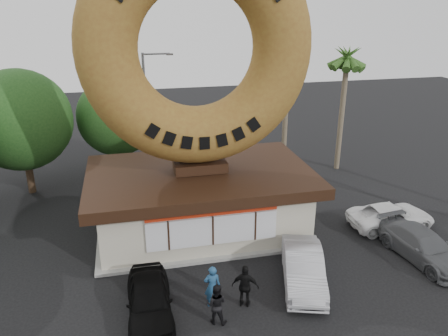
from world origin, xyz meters
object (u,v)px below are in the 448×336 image
street_lamp (148,105)px  person_center (216,304)px  donut_shop (201,198)px  car_silver (303,268)px  person_right (245,286)px  car_white (391,216)px  car_grey (423,246)px  giant_donut (198,49)px  car_black (149,299)px  person_left (212,286)px

street_lamp → person_center: size_ratio=4.87×
donut_shop → car_silver: bearing=-58.9°
street_lamp → person_right: size_ratio=4.42×
street_lamp → car_white: 17.21m
car_grey → giant_donut: bearing=143.7°
person_center → car_black: (-2.39, 0.96, -0.11)m
donut_shop → car_black: 7.00m
car_black → car_silver: car_silver is taller
giant_donut → person_left: 10.39m
giant_donut → car_white: giant_donut is taller
street_lamp → car_silver: 16.88m
street_lamp → car_white: street_lamp is taller
giant_donut → person_center: (-0.72, -7.16, -8.39)m
donut_shop → street_lamp: (-1.86, 10.02, 2.72)m
donut_shop → person_left: 6.27m
donut_shop → person_right: (0.58, -6.47, -0.86)m
car_silver → car_grey: car_silver is taller
person_right → person_left: bearing=10.3°
person_left → car_silver: bearing=-168.1°
giant_donut → person_right: size_ratio=5.98×
person_left → person_center: (-0.05, -0.97, -0.07)m
street_lamp → car_silver: size_ratio=1.76×
giant_donut → car_black: size_ratio=2.59×
donut_shop → car_black: donut_shop is taller
car_black → car_grey: car_black is taller
street_lamp → car_white: bearing=-46.0°
car_silver → car_grey: (6.11, 0.50, -0.06)m
person_left → giant_donut: bearing=-92.4°
street_lamp → person_right: 17.04m
person_center → car_grey: bearing=-146.1°
car_silver → street_lamp: bearing=125.5°
person_center → car_silver: size_ratio=0.36×
car_black → giant_donut: bearing=64.3°
giant_donut → car_white: 13.19m
car_black → donut_shop: bearing=64.3°
donut_shop → car_white: 10.08m
person_center → car_grey: 10.41m
car_black → car_grey: bearing=5.9°
person_center → street_lamp: bearing=-63.6°
giant_donut → car_grey: giant_donut is taller
giant_donut → person_right: (0.58, -6.48, -8.31)m
street_lamp → person_center: street_lamp is taller
person_center → person_right: bearing=-130.1°
donut_shop → street_lamp: bearing=100.5°
car_black → person_left: bearing=1.1°
street_lamp → person_center: 17.58m
street_lamp → donut_shop: bearing=-79.5°
car_black → car_white: size_ratio=0.93×
giant_donut → street_lamp: giant_donut is taller
car_silver → car_grey: 6.14m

